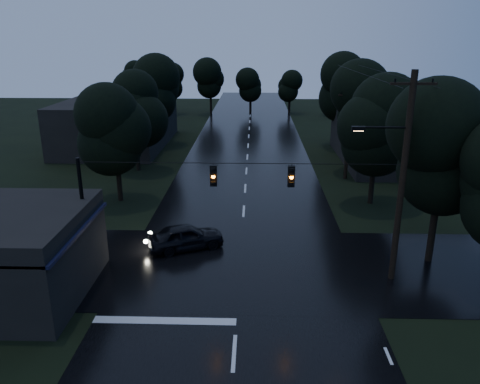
{
  "coord_description": "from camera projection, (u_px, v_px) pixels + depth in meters",
  "views": [
    {
      "loc": [
        0.69,
        -9.74,
        11.36
      ],
      "look_at": [
        -0.11,
        15.4,
        2.93
      ],
      "focal_mm": 35.0,
      "sensor_mm": 36.0,
      "label": 1
    }
  ],
  "objects": [
    {
      "name": "tree_right_c",
      "position": [
        347.0,
        86.0,
        48.44
      ],
      "size": [
        4.76,
        4.76,
        10.03
      ],
      "color": "black",
      "rests_on": "ground"
    },
    {
      "name": "tree_right_a",
      "position": [
        377.0,
        125.0,
        31.65
      ],
      "size": [
        4.2,
        4.2,
        8.85
      ],
      "color": "black",
      "rests_on": "ground"
    },
    {
      "name": "utility_pole_far",
      "position": [
        348.0,
        133.0,
        37.91
      ],
      "size": [
        2.0,
        0.3,
        7.5
      ],
      "color": "black",
      "rests_on": "ground"
    },
    {
      "name": "anchor_pole_left",
      "position": [
        84.0,
        218.0,
        22.55
      ],
      "size": [
        0.18,
        0.18,
        6.0
      ],
      "primitive_type": "cylinder",
      "color": "black",
      "rests_on": "ground"
    },
    {
      "name": "tree_corner_near",
      "position": [
        444.0,
        151.0,
        22.97
      ],
      "size": [
        4.48,
        4.48,
        9.44
      ],
      "color": "black",
      "rests_on": "ground"
    },
    {
      "name": "utility_pole_main",
      "position": [
        401.0,
        176.0,
        21.39
      ],
      "size": [
        3.5,
        0.3,
        10.0
      ],
      "color": "black",
      "rests_on": "ground"
    },
    {
      "name": "tree_left_a",
      "position": [
        115.0,
        129.0,
        32.31
      ],
      "size": [
        3.92,
        3.92,
        8.26
      ],
      "color": "black",
      "rests_on": "ground"
    },
    {
      "name": "cross_street",
      "position": [
        240.0,
        266.0,
        24.23
      ],
      "size": [
        60.0,
        9.0,
        0.02
      ],
      "primitive_type": "cube",
      "color": "black",
      "rests_on": "ground"
    },
    {
      "name": "tree_right_b",
      "position": [
        361.0,
        103.0,
        39.1
      ],
      "size": [
        4.48,
        4.48,
        9.44
      ],
      "color": "black",
      "rests_on": "ground"
    },
    {
      "name": "span_signals",
      "position": [
        251.0,
        175.0,
        21.59
      ],
      "size": [
        15.0,
        0.37,
        1.12
      ],
      "color": "black",
      "rests_on": "ground"
    },
    {
      "name": "building_far_right",
      "position": [
        396.0,
        138.0,
        43.96
      ],
      "size": [
        10.0,
        14.0,
        4.4
      ],
      "primitive_type": "cube",
      "color": "black",
      "rests_on": "ground"
    },
    {
      "name": "building_far_left",
      "position": [
        119.0,
        122.0,
        50.39
      ],
      "size": [
        10.0,
        16.0,
        5.0
      ],
      "primitive_type": "cube",
      "color": "black",
      "rests_on": "ground"
    },
    {
      "name": "tree_left_c",
      "position": [
        152.0,
        89.0,
        49.17
      ],
      "size": [
        4.48,
        4.48,
        9.44
      ],
      "color": "black",
      "rests_on": "ground"
    },
    {
      "name": "main_road",
      "position": [
        246.0,
        171.0,
        41.29
      ],
      "size": [
        12.0,
        120.0,
        0.02
      ],
      "primitive_type": "cube",
      "color": "black",
      "rests_on": "ground"
    },
    {
      "name": "tree_left_b",
      "position": [
        134.0,
        107.0,
        39.79
      ],
      "size": [
        4.2,
        4.2,
        8.85
      ],
      "color": "black",
      "rests_on": "ground"
    },
    {
      "name": "car",
      "position": [
        186.0,
        237.0,
        26.07
      ],
      "size": [
        4.54,
        3.2,
        1.44
      ],
      "primitive_type": "imported",
      "rotation": [
        0.0,
        0.0,
        1.97
      ],
      "color": "black",
      "rests_on": "ground"
    }
  ]
}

